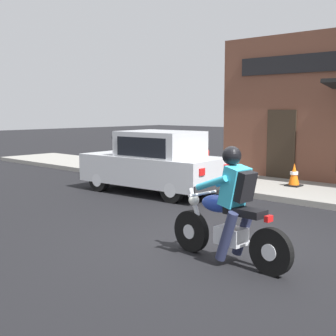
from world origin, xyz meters
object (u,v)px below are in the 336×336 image
(car_hatchback, at_px, (155,163))
(traffic_cone, at_px, (294,175))
(fire_hydrant, at_px, (206,165))
(motorcycle_with_rider, at_px, (230,215))

(car_hatchback, distance_m, traffic_cone, 3.61)
(car_hatchback, distance_m, fire_hydrant, 1.91)
(fire_hydrant, bearing_deg, car_hatchback, 175.77)
(motorcycle_with_rider, height_order, car_hatchback, motorcycle_with_rider)
(motorcycle_with_rider, distance_m, car_hatchback, 5.57)
(car_hatchback, bearing_deg, fire_hydrant, -4.23)
(motorcycle_with_rider, xyz_separation_m, traffic_cone, (5.78, 2.08, -0.25))
(motorcycle_with_rider, bearing_deg, fire_hydrant, 41.07)
(car_hatchback, bearing_deg, traffic_cone, -43.84)
(traffic_cone, height_order, fire_hydrant, fire_hydrant)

